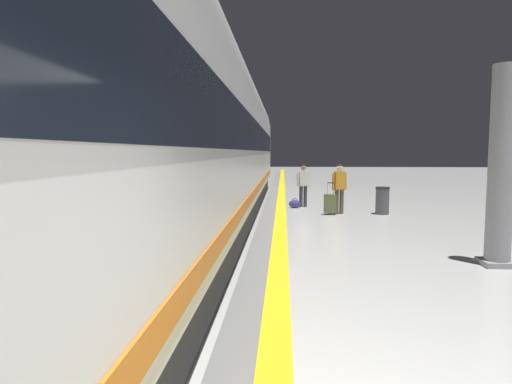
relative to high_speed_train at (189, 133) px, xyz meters
name	(u,v)px	position (x,y,z in m)	size (l,w,h in m)	color
safety_line_strip	(280,230)	(2.12, 1.34, -2.50)	(0.36, 80.00, 0.01)	yellow
tactile_edge_band	(267,230)	(1.79, 1.34, -2.50)	(0.63, 80.00, 0.01)	slate
high_speed_train	(189,133)	(0.00, 0.00, 0.00)	(2.94, 32.48, 4.97)	#38383D
passenger_near	(339,185)	(4.07, 4.55, -1.53)	(0.50, 0.29, 1.68)	brown
suitcase_near	(330,204)	(3.75, 4.36, -2.13)	(0.40, 0.27, 1.07)	#596038
passenger_mid	(303,182)	(2.95, 6.37, -1.57)	(0.48, 0.28, 1.61)	#383842
duffel_bag_mid	(295,204)	(2.63, 6.08, -2.35)	(0.44, 0.26, 0.36)	navy
platform_pillar	(501,171)	(6.09, -2.04, -0.78)	(0.56, 0.56, 3.60)	gray
waste_bin	(382,201)	(5.49, 4.57, -2.05)	(0.46, 0.46, 0.91)	#4C4C51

